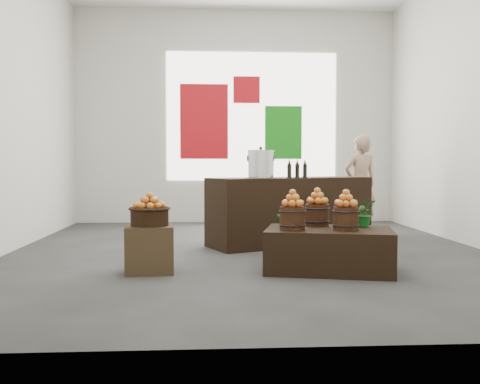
{
  "coord_description": "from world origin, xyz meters",
  "views": [
    {
      "loc": [
        -0.52,
        -6.64,
        1.1
      ],
      "look_at": [
        -0.15,
        -0.4,
        0.78
      ],
      "focal_mm": 40.0,
      "sensor_mm": 36.0,
      "label": 1
    }
  ],
  "objects": [
    {
      "name": "apples_in_basket",
      "position": [
        -1.12,
        -1.21,
        0.73
      ],
      "size": [
        0.3,
        0.3,
        0.16
      ],
      "primitive_type": null,
      "color": "#AD051A",
      "rests_on": "wicker_basket"
    },
    {
      "name": "apple_bucket_front_left",
      "position": [
        0.32,
        -1.34,
        0.56
      ],
      "size": [
        0.25,
        0.25,
        0.23
      ],
      "primitive_type": "cylinder",
      "color": "#3C1C10",
      "rests_on": "display_table"
    },
    {
      "name": "stock_pot_left",
      "position": [
        0.17,
        0.43,
        1.09
      ],
      "size": [
        0.35,
        0.35,
        0.35
      ],
      "primitive_type": "cylinder",
      "color": "silver",
      "rests_on": "counter"
    },
    {
      "name": "apple_bucket_rear",
      "position": [
        0.64,
        -1.0,
        0.56
      ],
      "size": [
        0.25,
        0.25,
        0.23
      ],
      "primitive_type": "cylinder",
      "color": "#3C1C10",
      "rests_on": "display_table"
    },
    {
      "name": "deco_red_left",
      "position": [
        -0.6,
        3.47,
        1.9
      ],
      "size": [
        0.9,
        0.04,
        1.4
      ],
      "primitive_type": "cube",
      "color": "#B30D15",
      "rests_on": "back_wall"
    },
    {
      "name": "shopper",
      "position": [
        1.89,
        1.74,
        0.78
      ],
      "size": [
        0.64,
        0.5,
        1.56
      ],
      "primitive_type": "imported",
      "rotation": [
        0.0,
        0.0,
        3.39
      ],
      "color": "#98785D",
      "rests_on": "ground"
    },
    {
      "name": "display_table",
      "position": [
        0.71,
        -1.25,
        0.22
      ],
      "size": [
        1.42,
        1.05,
        0.44
      ],
      "primitive_type": "cube",
      "rotation": [
        0.0,
        0.0,
        -0.23
      ],
      "color": "black",
      "rests_on": "ground"
    },
    {
      "name": "back_wall",
      "position": [
        0.0,
        3.5,
        2.0
      ],
      "size": [
        6.0,
        0.04,
        4.0
      ],
      "primitive_type": "cube",
      "color": "beige",
      "rests_on": "ground"
    },
    {
      "name": "oil_cruets",
      "position": [
        0.68,
        0.41,
        1.05
      ],
      "size": [
        0.25,
        0.15,
        0.26
      ],
      "primitive_type": null,
      "rotation": [
        0.0,
        0.0,
        0.4
      ],
      "color": "black",
      "rests_on": "counter"
    },
    {
      "name": "wicker_basket",
      "position": [
        -1.12,
        -1.21,
        0.57
      ],
      "size": [
        0.38,
        0.38,
        0.17
      ],
      "primitive_type": "cylinder",
      "color": "black",
      "rests_on": "crate"
    },
    {
      "name": "herb_garnish_right",
      "position": [
        1.11,
        -1.13,
        0.59
      ],
      "size": [
        0.3,
        0.28,
        0.29
      ],
      "primitive_type": "imported",
      "rotation": [
        0.0,
        0.0,
        -0.21
      ],
      "color": "#125818",
      "rests_on": "display_table"
    },
    {
      "name": "crate",
      "position": [
        -1.12,
        -1.21,
        0.24
      ],
      "size": [
        0.51,
        0.43,
        0.48
      ],
      "primitive_type": "cube",
      "rotation": [
        0.0,
        0.0,
        0.07
      ],
      "color": "#4C3B23",
      "rests_on": "ground"
    },
    {
      "name": "back_opening",
      "position": [
        0.3,
        3.48,
        2.0
      ],
      "size": [
        3.2,
        0.02,
        2.4
      ],
      "primitive_type": "cube",
      "color": "white",
      "rests_on": "back_wall"
    },
    {
      "name": "deco_green_right",
      "position": [
        0.9,
        3.47,
        1.7
      ],
      "size": [
        0.7,
        0.04,
        1.0
      ],
      "primitive_type": "cube",
      "color": "#157C13",
      "rests_on": "back_wall"
    },
    {
      "name": "counter",
      "position": [
        0.6,
        0.61,
        0.46
      ],
      "size": [
        2.35,
        1.54,
        0.92
      ],
      "primitive_type": "cube",
      "rotation": [
        0.0,
        0.0,
        0.4
      ],
      "color": "black",
      "rests_on": "ground"
    },
    {
      "name": "apples_in_bucket_rear",
      "position": [
        0.64,
        -1.0,
        0.76
      ],
      "size": [
        0.19,
        0.19,
        0.17
      ],
      "primitive_type": null,
      "color": "#AD051A",
      "rests_on": "apple_bucket_rear"
    },
    {
      "name": "ground",
      "position": [
        0.0,
        0.0,
        0.0
      ],
      "size": [
        7.0,
        7.0,
        0.0
      ],
      "primitive_type": "plane",
      "color": "#3A3A38",
      "rests_on": "ground"
    },
    {
      "name": "apple_bucket_front_right",
      "position": [
        0.85,
        -1.39,
        0.56
      ],
      "size": [
        0.25,
        0.25,
        0.23
      ],
      "primitive_type": "cylinder",
      "color": "#3C1C10",
      "rests_on": "display_table"
    },
    {
      "name": "apples_in_bucket_front_right",
      "position": [
        0.85,
        -1.39,
        0.76
      ],
      "size": [
        0.19,
        0.19,
        0.17
      ],
      "primitive_type": null,
      "color": "#AD051A",
      "rests_on": "apple_bucket_front_right"
    },
    {
      "name": "apples_in_bucket_front_left",
      "position": [
        0.32,
        -1.34,
        0.76
      ],
      "size": [
        0.19,
        0.19,
        0.17
      ],
      "primitive_type": null,
      "color": "#AD051A",
      "rests_on": "apple_bucket_front_left"
    },
    {
      "name": "deco_red_upper",
      "position": [
        0.2,
        3.47,
        2.5
      ],
      "size": [
        0.5,
        0.04,
        0.5
      ],
      "primitive_type": "cube",
      "color": "#B30D15",
      "rests_on": "back_wall"
    },
    {
      "name": "herb_garnish_left",
      "position": [
        0.29,
        -1.04,
        0.59
      ],
      "size": [
        0.2,
        0.18,
        0.29
      ],
      "primitive_type": "imported",
      "rotation": [
        0.0,
        0.0,
        0.39
      ],
      "color": "#125818",
      "rests_on": "display_table"
    }
  ]
}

